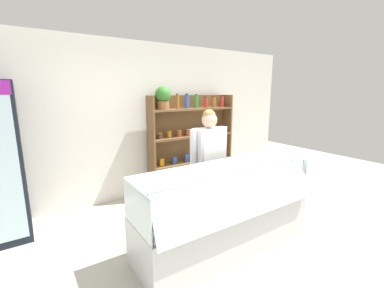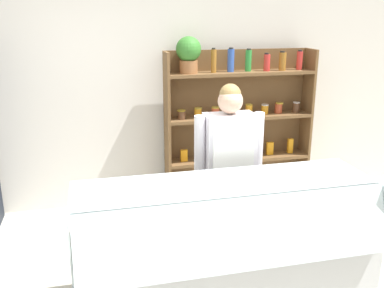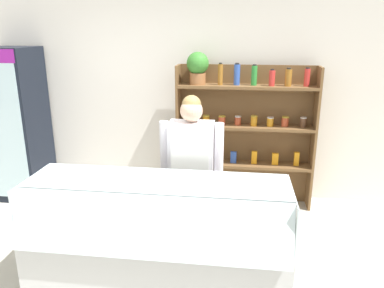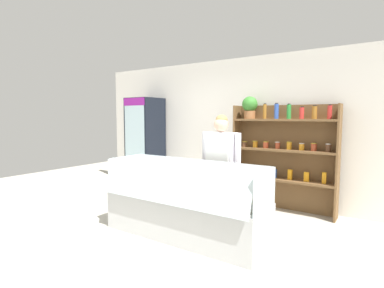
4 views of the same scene
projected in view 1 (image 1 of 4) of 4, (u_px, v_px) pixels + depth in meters
name	position (u px, v px, depth m)	size (l,w,h in m)	color
ground_plane	(217.00, 254.00, 3.00)	(12.00, 12.00, 0.00)	#B7B2A3
back_wall	(139.00, 121.00, 4.54)	(6.80, 0.10, 2.70)	white
shelving_unit	(188.00, 133.00, 4.83)	(1.73, 0.29, 1.96)	brown
deli_display_case	(224.00, 222.00, 3.12)	(2.23, 0.77, 1.01)	silver
shop_clerk	(209.00, 157.00, 3.60)	(0.62, 0.25, 1.63)	#4C4233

